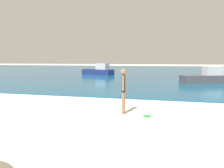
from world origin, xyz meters
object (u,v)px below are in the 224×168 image
Objects in this scene: person_standing at (123,88)px; frisbee at (147,116)px; boat_far at (99,71)px; boat_near at (206,77)px.

person_standing is 6.08× the size of frisbee.
person_standing is 0.36× the size of boat_far.
boat_far is at bearing -165.58° from person_standing.
frisbee is at bearing 131.76° from boat_far.
person_standing reaches higher than boat_near.
frisbee is 0.06× the size of boat_far.
boat_far is (-11.97, 7.20, 0.05)m from boat_near.
boat_near is (5.19, 11.48, -0.42)m from person_standing.
person_standing is at bearing 129.58° from boat_far.
boat_far reaches higher than boat_near.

